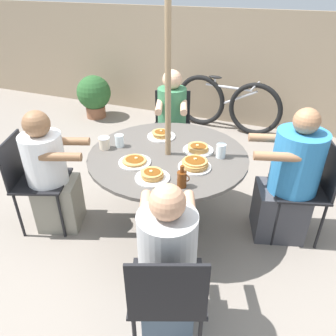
{
  "coord_description": "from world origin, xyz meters",
  "views": [
    {
      "loc": [
        0.88,
        -2.19,
        2.02
      ],
      "look_at": [
        0.0,
        0.0,
        0.61
      ],
      "focal_mm": 35.0,
      "sensor_mm": 36.0,
      "label": 1
    }
  ],
  "objects_px": {
    "patio_chair_south": "(172,124)",
    "patio_chair_north": "(167,293)",
    "pancake_plate_c": "(195,164)",
    "drinking_glass_b": "(119,141)",
    "drinking_glass_a": "(221,151)",
    "coffee_cup": "(104,143)",
    "patio_table": "(168,166)",
    "diner_east": "(289,182)",
    "pancake_plate_e": "(152,176)",
    "diner_south": "(172,127)",
    "pancake_plate_d": "(198,149)",
    "pancake_plate_a": "(135,161)",
    "bicycle": "(227,104)",
    "patio_chair_east": "(310,185)",
    "patio_chair_west": "(32,176)",
    "syrup_bottle": "(182,179)",
    "potted_shrub": "(94,95)",
    "pancake_plate_b": "(161,135)",
    "diner_west": "(51,177)",
    "diner_north": "(167,269)"
  },
  "relations": [
    {
      "from": "patio_chair_south",
      "to": "patio_chair_north",
      "type": "bearing_deg",
      "value": 91.11
    },
    {
      "from": "pancake_plate_c",
      "to": "drinking_glass_b",
      "type": "height_order",
      "value": "drinking_glass_b"
    },
    {
      "from": "patio_chair_north",
      "to": "drinking_glass_a",
      "type": "xyz_separation_m",
      "value": [
        -0.02,
        1.2,
        0.29
      ]
    },
    {
      "from": "patio_chair_south",
      "to": "coffee_cup",
      "type": "height_order",
      "value": "patio_chair_south"
    },
    {
      "from": "patio_table",
      "to": "diner_east",
      "type": "distance_m",
      "value": 1.01
    },
    {
      "from": "pancake_plate_e",
      "to": "diner_south",
      "type": "bearing_deg",
      "value": 105.51
    },
    {
      "from": "patio_chair_south",
      "to": "pancake_plate_d",
      "type": "height_order",
      "value": "patio_chair_south"
    },
    {
      "from": "pancake_plate_a",
      "to": "bicycle",
      "type": "bearing_deg",
      "value": 86.37
    },
    {
      "from": "patio_chair_east",
      "to": "coffee_cup",
      "type": "relative_size",
      "value": 8.67
    },
    {
      "from": "pancake_plate_a",
      "to": "pancake_plate_d",
      "type": "bearing_deg",
      "value": 43.64
    },
    {
      "from": "patio_chair_west",
      "to": "pancake_plate_d",
      "type": "distance_m",
      "value": 1.45
    },
    {
      "from": "syrup_bottle",
      "to": "patio_chair_east",
      "type": "bearing_deg",
      "value": 40.61
    },
    {
      "from": "patio_chair_north",
      "to": "drinking_glass_b",
      "type": "bearing_deg",
      "value": 107.44
    },
    {
      "from": "patio_table",
      "to": "bicycle",
      "type": "height_order",
      "value": "bicycle"
    },
    {
      "from": "pancake_plate_e",
      "to": "coffee_cup",
      "type": "distance_m",
      "value": 0.63
    },
    {
      "from": "pancake_plate_d",
      "to": "potted_shrub",
      "type": "height_order",
      "value": "pancake_plate_d"
    },
    {
      "from": "pancake_plate_a",
      "to": "pancake_plate_d",
      "type": "relative_size",
      "value": 1.0
    },
    {
      "from": "syrup_bottle",
      "to": "bicycle",
      "type": "distance_m",
      "value": 2.8
    },
    {
      "from": "pancake_plate_a",
      "to": "pancake_plate_b",
      "type": "relative_size",
      "value": 1.0
    },
    {
      "from": "pancake_plate_d",
      "to": "coffee_cup",
      "type": "distance_m",
      "value": 0.78
    },
    {
      "from": "patio_chair_north",
      "to": "pancake_plate_e",
      "type": "xyz_separation_m",
      "value": [
        -0.4,
        0.7,
        0.26
      ]
    },
    {
      "from": "diner_west",
      "to": "drinking_glass_b",
      "type": "distance_m",
      "value": 0.67
    },
    {
      "from": "pancake_plate_b",
      "to": "pancake_plate_e",
      "type": "distance_m",
      "value": 0.7
    },
    {
      "from": "pancake_plate_c",
      "to": "potted_shrub",
      "type": "bearing_deg",
      "value": 137.29
    },
    {
      "from": "pancake_plate_d",
      "to": "drinking_glass_b",
      "type": "height_order",
      "value": "drinking_glass_b"
    },
    {
      "from": "pancake_plate_b",
      "to": "coffee_cup",
      "type": "height_order",
      "value": "coffee_cup"
    },
    {
      "from": "patio_chair_west",
      "to": "patio_chair_south",
      "type": "bearing_deg",
      "value": 134.37
    },
    {
      "from": "patio_chair_west",
      "to": "drinking_glass_a",
      "type": "xyz_separation_m",
      "value": [
        1.51,
        0.52,
        0.29
      ]
    },
    {
      "from": "pancake_plate_b",
      "to": "patio_chair_south",
      "type": "bearing_deg",
      "value": 104.6
    },
    {
      "from": "diner_north",
      "to": "pancake_plate_d",
      "type": "bearing_deg",
      "value": 76.78
    },
    {
      "from": "pancake_plate_c",
      "to": "pancake_plate_e",
      "type": "height_order",
      "value": "pancake_plate_c"
    },
    {
      "from": "syrup_bottle",
      "to": "potted_shrub",
      "type": "bearing_deg",
      "value": 133.8
    },
    {
      "from": "drinking_glass_b",
      "to": "bicycle",
      "type": "distance_m",
      "value": 2.45
    },
    {
      "from": "patio_chair_east",
      "to": "diner_west",
      "type": "relative_size",
      "value": 0.78
    },
    {
      "from": "drinking_glass_a",
      "to": "potted_shrub",
      "type": "relative_size",
      "value": 0.17
    },
    {
      "from": "pancake_plate_a",
      "to": "syrup_bottle",
      "type": "bearing_deg",
      "value": -20.66
    },
    {
      "from": "diner_east",
      "to": "diner_north",
      "type": "bearing_deg",
      "value": 137.71
    },
    {
      "from": "coffee_cup",
      "to": "pancake_plate_c",
      "type": "bearing_deg",
      "value": -1.56
    },
    {
      "from": "patio_chair_west",
      "to": "syrup_bottle",
      "type": "xyz_separation_m",
      "value": [
        1.37,
        0.01,
        0.3
      ]
    },
    {
      "from": "pancake_plate_d",
      "to": "patio_chair_west",
      "type": "bearing_deg",
      "value": -156.89
    },
    {
      "from": "diner_west",
      "to": "pancake_plate_e",
      "type": "distance_m",
      "value": 1.01
    },
    {
      "from": "patio_chair_north",
      "to": "patio_chair_east",
      "type": "height_order",
      "value": "same"
    },
    {
      "from": "diner_east",
      "to": "coffee_cup",
      "type": "xyz_separation_m",
      "value": [
        -1.5,
        -0.39,
        0.27
      ]
    },
    {
      "from": "coffee_cup",
      "to": "diner_east",
      "type": "bearing_deg",
      "value": 14.69
    },
    {
      "from": "patio_chair_north",
      "to": "coffee_cup",
      "type": "relative_size",
      "value": 8.67
    },
    {
      "from": "diner_east",
      "to": "drinking_glass_b",
      "type": "relative_size",
      "value": 11.28
    },
    {
      "from": "pancake_plate_a",
      "to": "potted_shrub",
      "type": "relative_size",
      "value": 0.38
    },
    {
      "from": "patio_chair_north",
      "to": "pancake_plate_c",
      "type": "relative_size",
      "value": 3.44
    },
    {
      "from": "diner_east",
      "to": "diner_south",
      "type": "height_order",
      "value": "diner_east"
    },
    {
      "from": "diner_east",
      "to": "patio_chair_south",
      "type": "xyz_separation_m",
      "value": [
        -1.36,
        0.83,
        -0.01
      ]
    }
  ]
}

